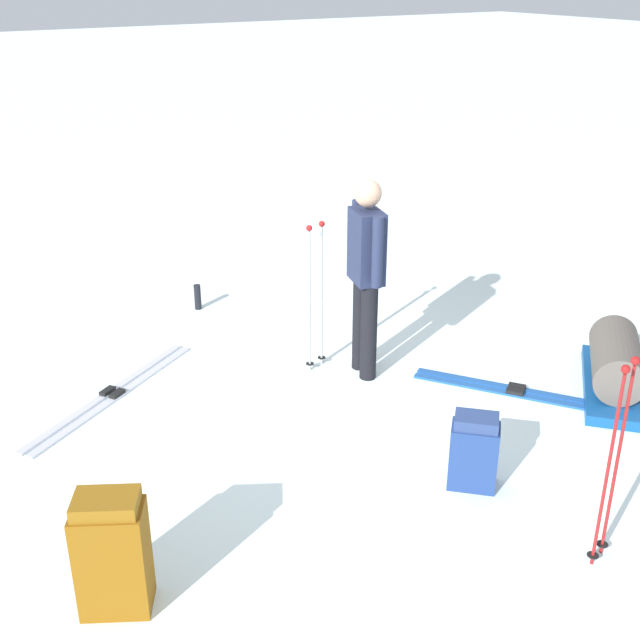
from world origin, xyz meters
The scene contains 10 objects.
ground_plane centered at (0.00, 0.00, 0.00)m, with size 80.00×80.00×0.00m, color white.
skier_standing centered at (-0.56, -0.19, 0.95)m, with size 0.30×0.55×1.70m.
ski_pair_near centered at (1.43, -0.93, 0.01)m, with size 1.76×1.20×0.05m.
ski_pair_far centered at (-1.42, 0.78, 0.01)m, with size 1.12×1.49×0.05m.
backpack_large_dark centered at (2.16, 1.37, 0.36)m, with size 0.45×0.41×0.73m.
backpack_bright centered at (-0.25, 1.55, 0.26)m, with size 0.38×0.38×0.54m.
ski_poles_planted_near centered at (-0.26, -0.49, 0.73)m, with size 0.22×0.11×1.32m.
ski_poles_planted_far centered at (-0.39, 2.50, 0.73)m, with size 0.20×0.11×1.32m.
gear_sled centered at (-2.13, 1.16, 0.22)m, with size 1.25×1.21×0.49m.
thermos_bottle centered at (0.09, -2.23, 0.13)m, with size 0.07×0.07×0.26m, color black.
Camera 1 is at (3.01, 4.85, 3.26)m, focal length 44.98 mm.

